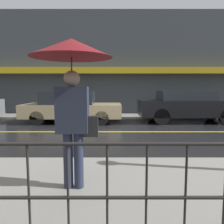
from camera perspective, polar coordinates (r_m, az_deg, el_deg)
ground_plane at (r=8.01m, az=3.72°, el=-5.20°), size 80.00×80.00×0.00m
sidewalk_near at (r=3.53m, az=8.94°, el=-19.51°), size 28.00×2.80×0.10m
sidewalk_far at (r=12.12m, az=2.44°, el=-1.07°), size 28.00×1.76×0.10m
lane_marking at (r=8.01m, az=3.72°, el=-5.17°), size 25.20×0.12×0.01m
building_storefront at (r=13.11m, az=2.31°, el=12.41°), size 28.00×0.85×6.06m
railing_foreground at (r=2.23m, az=14.01°, el=-16.63°), size 12.00×0.04×0.97m
pedestrian at (r=3.19m, az=-10.42°, el=11.11°), size 1.16×1.16×2.17m
car_tan at (r=10.38m, az=-10.49°, el=1.35°), size 4.49×1.92×1.43m
car_black at (r=10.80m, az=19.21°, el=1.54°), size 4.61×1.71×1.46m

